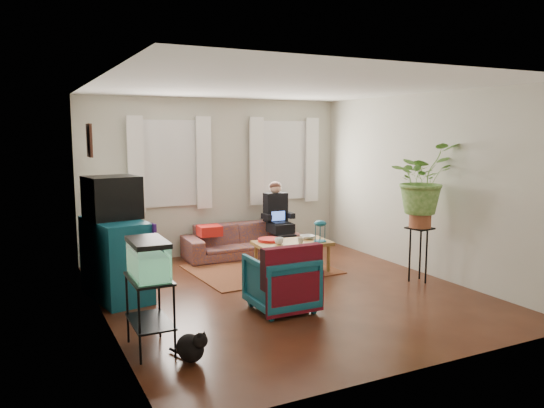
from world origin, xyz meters
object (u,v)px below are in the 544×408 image
armchair (281,280)px  coffee_table (292,257)px  aquarium_stand (150,314)px  plant_stand (419,254)px  sofa (241,235)px  side_table (123,248)px  dresser (116,259)px

armchair → coffee_table: (0.91, 1.41, -0.13)m
armchair → coffee_table: size_ratio=0.65×
armchair → aquarium_stand: bearing=16.1°
armchair → plant_stand: plant_stand is taller
armchair → plant_stand: bearing=-175.0°
plant_stand → sofa: bearing=123.9°
side_table → aquarium_stand: aquarium_stand is taller
aquarium_stand → plant_stand: plant_stand is taller
coffee_table → aquarium_stand: bearing=-139.3°
aquarium_stand → armchair: 1.70m
side_table → dresser: (-0.34, -1.33, 0.16)m
sofa → dresser: 2.60m
sofa → armchair: size_ratio=2.59×
side_table → dresser: size_ratio=0.62×
side_table → dresser: bearing=-104.3°
side_table → coffee_table: side_table is taller
sofa → coffee_table: (0.30, -1.21, -0.14)m
sofa → side_table: sofa is taller
sofa → side_table: 1.90m
coffee_table → sofa: bearing=108.3°
aquarium_stand → coffee_table: size_ratio=0.64×
aquarium_stand → coffee_table: (2.55, 1.88, -0.12)m
dresser → plant_stand: (3.86, -1.11, -0.11)m
side_table → armchair: 2.93m
side_table → aquarium_stand: bearing=-96.4°
dresser → coffee_table: dresser is taller
sofa → aquarium_stand: bearing=-124.0°
side_table → coffee_table: (2.20, -1.23, -0.11)m
sofa → side_table: bearing=-178.5°
side_table → armchair: bearing=-64.0°
side_table → armchair: size_ratio=0.94×
aquarium_stand → dresser: bearing=90.2°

